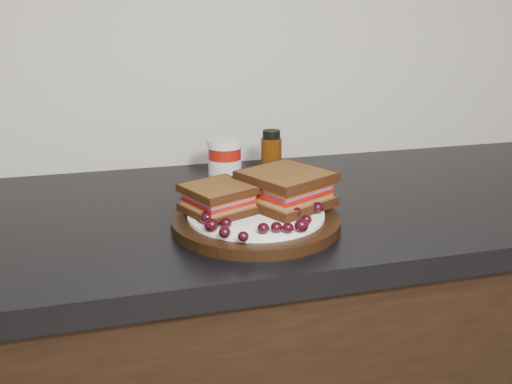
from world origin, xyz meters
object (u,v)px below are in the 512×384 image
plate (256,221)px  sandwich_left (218,199)px  oil_bottle (271,159)px  condiment_jar (225,164)px

plate → sandwich_left: (-0.06, 0.02, 0.04)m
sandwich_left → oil_bottle: 0.23m
condiment_jar → oil_bottle: oil_bottle is taller
plate → sandwich_left: 0.07m
plate → oil_bottle: (0.09, 0.20, 0.05)m
sandwich_left → condiment_jar: (0.05, 0.19, 0.00)m
plate → condiment_jar: bearing=91.4°
plate → sandwich_left: size_ratio=2.77×
sandwich_left → condiment_jar: bearing=51.4°
plate → oil_bottle: bearing=66.8°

